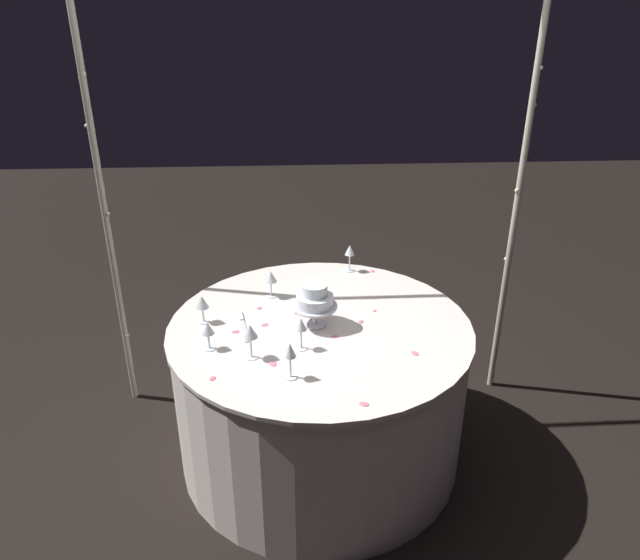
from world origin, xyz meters
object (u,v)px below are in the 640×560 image
Objects in this scene: main_table at (320,390)px; wine_glass_2 at (271,278)px; wine_glass_3 at (301,326)px; wine_glass_5 at (350,252)px; tiered_cake at (315,299)px; wine_glass_6 at (202,303)px; wine_glass_0 at (290,353)px; wine_glass_1 at (208,330)px; cake_knife at (243,324)px; wine_glass_4 at (250,333)px; decorative_arch at (314,152)px.

main_table is 9.98× the size of wine_glass_2.
wine_glass_3 is 0.97× the size of wine_glass_5.
wine_glass_5 is at bearing 69.86° from wine_glass_3.
wine_glass_2 is at bearing 127.60° from main_table.
wine_glass_3 is (-0.07, -0.21, -0.03)m from tiered_cake.
wine_glass_2 is 0.42m from wine_glass_6.
wine_glass_0 is 0.44m from wine_glass_1.
wine_glass_6 is 0.22m from cake_knife.
tiered_cake is 0.75× the size of cake_knife.
wine_glass_5 is at bearing 59.36° from wine_glass_4.
decorative_arch is 14.67× the size of wine_glass_3.
cake_knife is at bearing 177.13° from tiered_cake.
cake_knife is at bearing 177.47° from main_table.
tiered_cake reaches higher than wine_glass_3.
cake_knife is at bearing 141.00° from wine_glass_3.
wine_glass_2 is at bearing 65.92° from cake_knife.
wine_glass_0 is at bearing -108.66° from wine_glass_5.
wine_glass_3 reaches higher than main_table.
wine_glass_4 is at bearing -97.50° from wine_glass_2.
wine_glass_0 is (-0.15, -0.98, -0.60)m from decorative_arch.
wine_glass_0 is at bearing -43.26° from wine_glass_4.
wine_glass_0 reaches higher than wine_glass_1.
wine_glass_3 is at bearing -108.95° from tiered_cake.
wine_glass_6 is (-0.47, 0.27, -0.01)m from wine_glass_3.
decorative_arch reaches higher than wine_glass_1.
decorative_arch reaches higher than wine_glass_5.
cake_knife is at bearing -114.08° from wine_glass_2.
wine_glass_6 is at bearing 150.36° from wine_glass_3.
wine_glass_4 is (0.20, -0.08, 0.03)m from wine_glass_1.
tiered_cake is 0.66m from wine_glass_5.
wine_glass_5 is (0.21, 0.07, -0.60)m from decorative_arch.
wine_glass_0 is at bearing -49.47° from wine_glass_6.
wine_glass_0 is 0.52m from cake_knife.
wine_glass_6 is at bearing -144.33° from wine_glass_5.
wine_glass_4 is (-0.30, -0.27, -0.01)m from tiered_cake.
cake_knife reaches higher than main_table.
main_table is at bearing 2.18° from tiered_cake.
main_table is at bearing 40.34° from wine_glass_4.
wine_glass_2 is at bearing 61.57° from wine_glass_1.
decorative_arch is at bearing 87.21° from tiered_cake.
wine_glass_3 reaches higher than wine_glass_2.
tiered_cake is at bearing -92.79° from decorative_arch.
wine_glass_0 is 1.01× the size of wine_glass_4.
decorative_arch is at bearing 43.12° from wine_glass_2.
tiered_cake reaches higher than main_table.
wine_glass_5 is at bearing 48.13° from wine_glass_1.
main_table is at bearing -108.48° from wine_glass_5.
wine_glass_6 reaches higher than wine_glass_1.
wine_glass_3 is 1.09× the size of wine_glass_6.
wine_glass_3 is (-0.10, -0.76, -0.61)m from decorative_arch.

